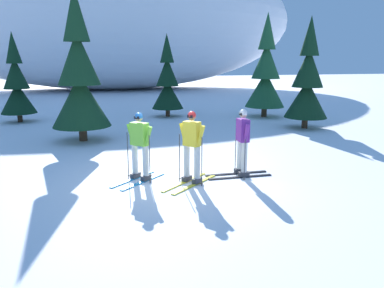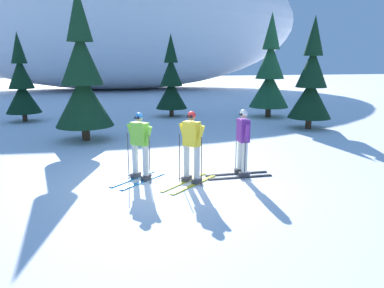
{
  "view_description": "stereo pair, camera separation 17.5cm",
  "coord_description": "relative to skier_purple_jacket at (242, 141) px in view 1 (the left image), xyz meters",
  "views": [
    {
      "loc": [
        -1.77,
        -9.11,
        3.07
      ],
      "look_at": [
        0.53,
        -0.14,
        0.95
      ],
      "focal_mm": 34.63,
      "sensor_mm": 36.0,
      "label": 1
    },
    {
      "loc": [
        -1.61,
        -9.16,
        3.07
      ],
      "look_at": [
        0.53,
        -0.14,
        0.95
      ],
      "focal_mm": 34.63,
      "sensor_mm": 36.0,
      "label": 2
    }
  ],
  "objects": [
    {
      "name": "ground_plane",
      "position": [
        -1.9,
        0.16,
        -0.95
      ],
      "size": [
        120.0,
        120.0,
        0.0
      ],
      "primitive_type": "plane",
      "color": "white"
    },
    {
      "name": "pine_tree_center_left",
      "position": [
        -4.27,
        5.65,
        1.42
      ],
      "size": [
        2.19,
        2.19,
        5.67
      ],
      "color": "#47301E",
      "rests_on": "ground"
    },
    {
      "name": "skier_purple_jacket",
      "position": [
        0.0,
        0.0,
        0.0
      ],
      "size": [
        1.77,
        0.8,
        1.81
      ],
      "color": "black",
      "rests_on": "ground"
    },
    {
      "name": "snow_ridge_background",
      "position": [
        -1.84,
        31.0,
        6.12
      ],
      "size": [
        37.86,
        19.37,
        14.13
      ],
      "primitive_type": "ellipsoid",
      "color": "white",
      "rests_on": "ground"
    },
    {
      "name": "skier_yellow_jacket",
      "position": [
        -1.45,
        -0.26,
        0.01
      ],
      "size": [
        1.64,
        1.47,
        1.84
      ],
      "color": "gold",
      "rests_on": "ground"
    },
    {
      "name": "skier_lime_jacket",
      "position": [
        -2.69,
        0.3,
        -0.0
      ],
      "size": [
        1.51,
        1.43,
        1.77
      ],
      "color": "#2893CC",
      "rests_on": "ground"
    },
    {
      "name": "pine_tree_center_right",
      "position": [
        5.16,
        9.57,
        1.34
      ],
      "size": [
        2.12,
        2.12,
        5.48
      ],
      "color": "#47301E",
      "rests_on": "ground"
    },
    {
      "name": "pine_tree_far_right",
      "position": [
        5.47,
        5.93,
        1.12
      ],
      "size": [
        1.9,
        1.9,
        4.93
      ],
      "color": "#47301E",
      "rests_on": "ground"
    },
    {
      "name": "pine_tree_center",
      "position": [
        0.06,
        10.97,
        0.9
      ],
      "size": [
        1.71,
        1.71,
        4.43
      ],
      "color": "#47301E",
      "rests_on": "ground"
    },
    {
      "name": "pine_tree_far_left",
      "position": [
        -7.47,
        11.01,
        0.89
      ],
      "size": [
        1.7,
        1.7,
        4.4
      ],
      "color": "#47301E",
      "rests_on": "ground"
    }
  ]
}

